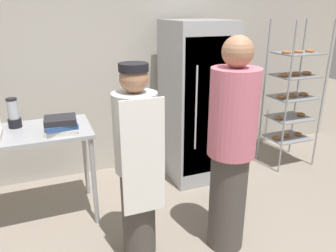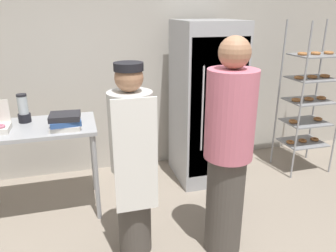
# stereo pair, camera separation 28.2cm
# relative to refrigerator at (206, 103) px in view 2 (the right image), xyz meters

# --- Properties ---
(back_wall) EXTENTS (6.40, 0.12, 2.93)m
(back_wall) POSITION_rel_refrigerator_xyz_m (-0.62, 0.57, 0.54)
(back_wall) COLOR #B7B2A8
(back_wall) RESTS_ON ground_plane
(refrigerator) EXTENTS (0.68, 0.76, 1.84)m
(refrigerator) POSITION_rel_refrigerator_xyz_m (0.00, 0.00, 0.00)
(refrigerator) COLOR #9EA0A5
(refrigerator) RESTS_ON ground_plane
(baking_rack) EXTENTS (0.58, 0.46, 1.84)m
(baking_rack) POSITION_rel_refrigerator_xyz_m (1.28, -0.15, -0.00)
(baking_rack) COLOR #93969B
(baking_rack) RESTS_ON ground_plane
(prep_counter) EXTENTS (1.10, 0.65, 0.92)m
(prep_counter) POSITION_rel_refrigerator_xyz_m (-1.83, -0.29, -0.12)
(prep_counter) COLOR #9EA0A5
(prep_counter) RESTS_ON ground_plane
(blender_pitcher) EXTENTS (0.12, 0.12, 0.28)m
(blender_pitcher) POSITION_rel_refrigerator_xyz_m (-1.93, -0.14, 0.12)
(blender_pitcher) COLOR black
(blender_pitcher) RESTS_ON prep_counter
(binder_stack) EXTENTS (0.29, 0.25, 0.14)m
(binder_stack) POSITION_rel_refrigerator_xyz_m (-1.54, -0.44, 0.07)
(binder_stack) COLOR silver
(binder_stack) RESTS_ON prep_counter
(person_baker) EXTENTS (0.34, 0.36, 1.60)m
(person_baker) POSITION_rel_refrigerator_xyz_m (-1.05, -1.10, -0.09)
(person_baker) COLOR #47423D
(person_baker) RESTS_ON ground_plane
(person_customer) EXTENTS (0.38, 0.38, 1.78)m
(person_customer) POSITION_rel_refrigerator_xyz_m (-0.32, -1.28, -0.01)
(person_customer) COLOR #47423D
(person_customer) RESTS_ON ground_plane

